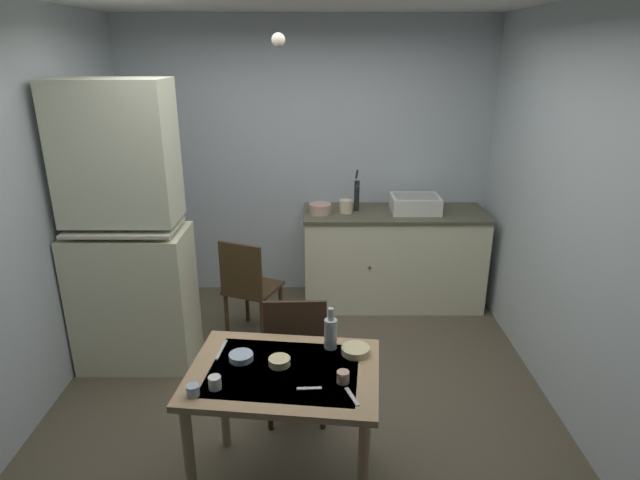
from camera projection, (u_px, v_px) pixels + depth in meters
The scene contains 24 objects.
ground_plane at pixel (300, 403), 3.70m from camera, with size 4.83×4.83×0.00m, color brown.
wall_back at pixel (305, 161), 5.09m from camera, with size 3.59×0.10×2.64m, color #B5BFC9.
wall_left at pixel (6, 225), 3.24m from camera, with size 0.10×3.93×2.64m, color #B4C0C9.
wall_right at pixel (588, 224), 3.25m from camera, with size 0.10×3.93×2.64m, color #B4C0C5.
hutch_cabinet at pixel (125, 241), 3.88m from camera, with size 0.86×0.51×2.16m.
counter_cabinet at pixel (391, 258), 5.04m from camera, with size 1.69×0.64×0.92m.
sink_basin at pixel (413, 204), 4.86m from camera, with size 0.44×0.34×0.15m.
hand_pump at pixel (355, 193), 4.87m from camera, with size 0.05×0.27×0.39m.
mixing_bowl_counter at pixel (318, 209), 4.82m from camera, with size 0.20×0.20×0.09m, color tan.
stoneware_crock at pixel (344, 206), 4.84m from camera, with size 0.12×0.12×0.12m, color beige.
dining_table at pixel (282, 389), 2.77m from camera, with size 1.05×0.81×0.77m.
chair_far_side at pixel (294, 356), 3.38m from camera, with size 0.41×0.41×0.93m.
chair_by_counter at pixel (247, 287), 4.39m from camera, with size 0.52×0.52×0.89m.
serving_bowl_wide at pixel (354, 350), 2.87m from camera, with size 0.16×0.16×0.04m, color beige.
soup_bowl_small at pixel (239, 357), 2.82m from camera, with size 0.13×0.13×0.04m, color #9EB2C6.
sauce_dish at pixel (277, 362), 2.77m from camera, with size 0.12×0.12×0.04m, color beige.
teacup_cream at pixel (191, 391), 2.52m from camera, with size 0.06×0.06×0.06m, color #9EB2C6.
teacup_mint at pixel (341, 377), 2.62m from camera, with size 0.06×0.06×0.06m, color tan.
mug_tall at pixel (213, 383), 2.57m from camera, with size 0.06×0.06×0.07m, color white.
glass_bottle at pixel (329, 332), 2.91m from camera, with size 0.07×0.07×0.24m.
table_knife at pixel (219, 350), 2.91m from camera, with size 0.20×0.02×0.01m, color silver.
teaspoon_near_bowl at pixel (350, 396), 2.52m from camera, with size 0.15×0.02×0.01m, color beige.
teaspoon_by_cup at pixel (307, 388), 2.58m from camera, with size 0.12×0.02×0.01m, color beige.
pendant_bulb at pixel (276, 40), 3.04m from camera, with size 0.08×0.08×0.08m, color #F9EFCC.
Camera 1 is at (0.13, -3.09, 2.34)m, focal length 29.62 mm.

